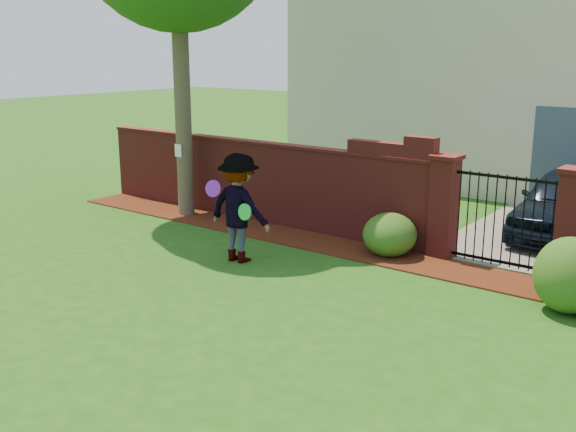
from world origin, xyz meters
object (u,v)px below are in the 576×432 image
Objects in this scene: car at (565,205)px; frisbee_green at (245,212)px; man at (237,208)px; frisbee_purple at (213,189)px.

frisbee_green is (-3.84, -5.25, 0.30)m from car.
man reaches higher than frisbee_green.
man is 0.55m from frisbee_purple.
frisbee_green is at bearing 151.24° from man.
man is at bearing -131.35° from car.
man is at bearing 152.89° from frisbee_green.
frisbee_purple is 0.74m from frisbee_green.
man is at bearing 34.54° from frisbee_purple.
man is (-4.15, -5.09, 0.29)m from car.
frisbee_green is (0.31, -0.16, 0.01)m from man.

